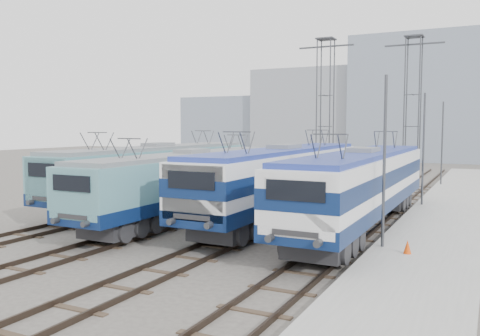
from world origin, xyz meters
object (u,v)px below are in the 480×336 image
Objects in this scene: locomotive_far_right at (362,182)px; mast_rear at (442,145)px; locomotive_center_left at (190,179)px; mast_mid at (423,152)px; locomotive_far_left at (156,169)px; mast_front at (384,166)px; locomotive_center_right at (283,175)px; catenary_tower_west at (325,106)px; safety_cone at (407,247)px; catenary_tower_east at (412,106)px.

mast_rear is (1.85, 19.75, 1.13)m from locomotive_far_right.
mast_mid is at bearing 39.50° from locomotive_center_left.
locomotive_far_left is 5.49m from locomotive_center_left.
mast_front is 24.00m from mast_rear.
mast_mid is (15.35, 5.80, 1.21)m from locomotive_far_left.
locomotive_center_right is 9.32m from mast_mid.
catenary_tower_west reaches higher than locomotive_far_left.
mast_front is at bearing -22.00° from locomotive_far_left.
locomotive_far_right is at bearing -12.84° from locomotive_center_right.
locomotive_far_right is 1.55× the size of catenary_tower_west.
safety_cone is at bearing -22.90° from locomotive_far_left.
mast_front is at bearing -66.73° from catenary_tower_west.
locomotive_far_right is 8.05m from mast_mid.
locomotive_far_left is at bearing -130.78° from mast_rear.
safety_cone is at bearing -82.10° from catenary_tower_east.
mast_rear is at bearing 92.44° from safety_cone.
locomotive_center_left is 0.94× the size of locomotive_far_right.
mast_front is 1.00× the size of mast_mid.
catenary_tower_east is at bearing 75.74° from locomotive_center_right.
locomotive_far_right reaches higher than locomotive_center_left.
catenary_tower_west is at bearing 137.07° from mast_mid.
catenary_tower_west reaches higher than mast_rear.
locomotive_center_left is 2.51× the size of mast_mid.
locomotive_far_right is 19.87m from mast_rear.
locomotive_center_right is 15.49m from catenary_tower_west.
locomotive_center_left is at bearing 164.27° from mast_front.
mast_front is at bearing -66.47° from locomotive_far_right.
mast_rear is at bearing 90.00° from mast_front.
mast_front and mast_rear have the same top height.
locomotive_center_left is (4.50, -3.15, -0.10)m from locomotive_far_left.
safety_cone is (11.90, -3.78, -1.64)m from locomotive_center_left.
mast_mid is at bearing -90.00° from mast_rear.
mast_rear is (0.00, 24.00, 0.00)m from mast_front.
catenary_tower_east is (6.50, 2.00, 0.00)m from catenary_tower_west.
locomotive_center_right reaches higher than safety_cone.
catenary_tower_west is at bearing 63.93° from locomotive_far_left.
locomotive_far_left is at bearing 157.10° from safety_cone.
locomotive_center_right is at bearing 140.29° from mast_front.
catenary_tower_east is 10.69m from mast_mid.
safety_cone is at bearing -87.56° from mast_rear.
mast_front is (8.60, -20.00, -3.14)m from catenary_tower_west.
locomotive_far_right is 17.66m from catenary_tower_west.
locomotive_far_right is at bearing -89.19° from catenary_tower_east.
mast_front is 13.72× the size of safety_cone.
catenary_tower_west is (6.75, 13.80, 4.35)m from locomotive_far_left.
mast_front is 1.00× the size of mast_rear.
mast_mid is 13.11m from safety_cone.
catenary_tower_west is 12.16m from mast_mid.
catenary_tower_east is at bearing 95.45° from mast_front.
locomotive_center_right reaches higher than locomotive_center_left.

